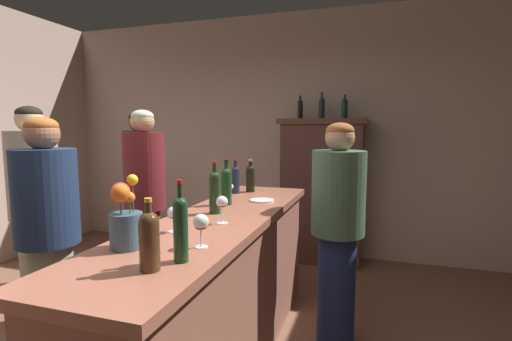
# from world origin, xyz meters

# --- Properties ---
(wall_back) EXTENTS (5.64, 0.12, 2.93)m
(wall_back) POSITION_xyz_m (0.00, 2.88, 1.46)
(wall_back) COLOR #BFA997
(wall_back) RESTS_ON ground
(bar_counter) EXTENTS (0.62, 2.50, 0.99)m
(bar_counter) POSITION_xyz_m (0.39, 0.40, 0.50)
(bar_counter) COLOR #925947
(bar_counter) RESTS_ON ground
(display_cabinet) EXTENTS (0.97, 0.44, 1.65)m
(display_cabinet) POSITION_xyz_m (0.74, 2.57, 0.86)
(display_cabinet) COLOR #4E2F29
(display_cabinet) RESTS_ON ground
(wine_bottle_riesling) EXTENTS (0.07, 0.07, 0.30)m
(wine_bottle_riesling) POSITION_xyz_m (0.19, 1.24, 1.13)
(wine_bottle_riesling) COLOR #1E253E
(wine_bottle_riesling) RESTS_ON bar_counter
(wine_bottle_pinot) EXTENTS (0.07, 0.07, 0.34)m
(wine_bottle_pinot) POSITION_xyz_m (0.33, 0.49, 1.15)
(wine_bottle_pinot) COLOR #1D351B
(wine_bottle_pinot) RESTS_ON bar_counter
(wine_bottle_syrah) EXTENTS (0.06, 0.06, 0.34)m
(wine_bottle_syrah) POSITION_xyz_m (0.56, -0.37, 1.14)
(wine_bottle_syrah) COLOR #193C21
(wine_bottle_syrah) RESTS_ON bar_counter
(wine_bottle_rose) EXTENTS (0.08, 0.08, 0.32)m
(wine_bottle_rose) POSITION_xyz_m (0.30, 0.77, 1.14)
(wine_bottle_rose) COLOR #193E1E
(wine_bottle_rose) RESTS_ON bar_counter
(wine_bottle_malbec) EXTENTS (0.08, 0.08, 0.28)m
(wine_bottle_malbec) POSITION_xyz_m (0.49, -0.49, 1.12)
(wine_bottle_malbec) COLOR #472E1A
(wine_bottle_malbec) RESTS_ON bar_counter
(wine_bottle_merlot) EXTENTS (0.08, 0.08, 0.28)m
(wine_bottle_merlot) POSITION_xyz_m (0.28, 1.35, 1.12)
(wine_bottle_merlot) COLOR black
(wine_bottle_merlot) RESTS_ON bar_counter
(wine_glass_front) EXTENTS (0.08, 0.08, 0.12)m
(wine_glass_front) POSITION_xyz_m (0.22, 1.01, 1.08)
(wine_glass_front) COLOR white
(wine_glass_front) RESTS_ON bar_counter
(wine_glass_mid) EXTENTS (0.07, 0.07, 0.16)m
(wine_glass_mid) POSITION_xyz_m (0.48, 0.26, 1.11)
(wine_glass_mid) COLOR white
(wine_glass_mid) RESTS_ON bar_counter
(wine_glass_rear) EXTENTS (0.07, 0.07, 0.16)m
(wine_glass_rear) POSITION_xyz_m (0.56, -0.18, 1.11)
(wine_glass_rear) COLOR white
(wine_glass_rear) RESTS_ON bar_counter
(wine_glass_spare) EXTENTS (0.08, 0.08, 0.14)m
(wine_glass_spare) POSITION_xyz_m (0.30, 0.02, 1.09)
(wine_glass_spare) COLOR white
(wine_glass_spare) RESTS_ON bar_counter
(flower_arrangement) EXTENTS (0.15, 0.16, 0.34)m
(flower_arrangement) POSITION_xyz_m (0.23, -0.29, 1.13)
(flower_arrangement) COLOR #3B586D
(flower_arrangement) RESTS_ON bar_counter
(cheese_plate) EXTENTS (0.18, 0.18, 0.01)m
(cheese_plate) POSITION_xyz_m (0.50, 0.97, 1.00)
(cheese_plate) COLOR white
(cheese_plate) RESTS_ON bar_counter
(display_bottle_left) EXTENTS (0.06, 0.06, 0.28)m
(display_bottle_left) POSITION_xyz_m (0.48, 2.57, 1.78)
(display_bottle_left) COLOR black
(display_bottle_left) RESTS_ON display_cabinet
(display_bottle_midleft) EXTENTS (0.07, 0.07, 0.29)m
(display_bottle_midleft) POSITION_xyz_m (0.72, 2.57, 1.78)
(display_bottle_midleft) COLOR #1D2530
(display_bottle_midleft) RESTS_ON display_cabinet
(display_bottle_center) EXTENTS (0.07, 0.07, 0.28)m
(display_bottle_center) POSITION_xyz_m (0.97, 2.57, 1.77)
(display_bottle_center) COLOR #123122
(display_bottle_center) RESTS_ON display_cabinet
(patron_by_cabinet) EXTENTS (0.36, 0.36, 1.71)m
(patron_by_cabinet) POSITION_xyz_m (-1.18, 0.48, 0.94)
(patron_by_cabinet) COLOR gray
(patron_by_cabinet) RESTS_ON ground
(patron_tall) EXTENTS (0.33, 0.33, 1.69)m
(patron_tall) POSITION_xyz_m (-0.49, 0.92, 0.94)
(patron_tall) COLOR maroon
(patron_tall) RESTS_ON ground
(patron_near_entrance) EXTENTS (0.38, 0.38, 1.61)m
(patron_near_entrance) POSITION_xyz_m (-0.66, 0.11, 0.88)
(patron_near_entrance) COLOR gray
(patron_near_entrance) RESTS_ON ground
(patron_in_navy) EXTENTS (0.32, 0.32, 1.71)m
(patron_in_navy) POSITION_xyz_m (-1.04, 1.64, 0.95)
(patron_in_navy) COLOR #A18A89
(patron_in_navy) RESTS_ON ground
(bartender) EXTENTS (0.37, 0.37, 1.58)m
(bartender) POSITION_xyz_m (1.08, 0.89, 0.87)
(bartender) COLOR navy
(bartender) RESTS_ON ground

